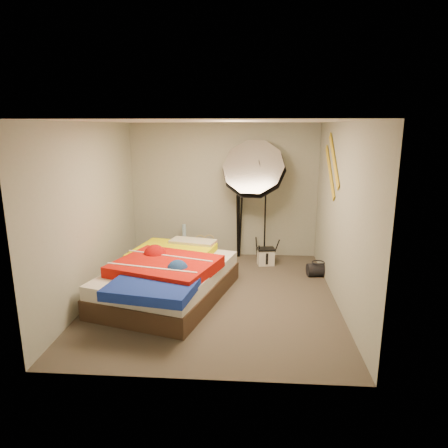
# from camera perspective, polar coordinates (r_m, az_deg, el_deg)

# --- Properties ---
(floor) EXTENTS (4.00, 4.00, 0.00)m
(floor) POSITION_cam_1_polar(r_m,az_deg,el_deg) (5.99, -1.37, -10.24)
(floor) COLOR #4E463A
(floor) RESTS_ON ground
(ceiling) EXTENTS (4.00, 4.00, 0.00)m
(ceiling) POSITION_cam_1_polar(r_m,az_deg,el_deg) (5.47, -1.53, 14.45)
(ceiling) COLOR silver
(ceiling) RESTS_ON wall_back
(wall_back) EXTENTS (3.50, 0.00, 3.50)m
(wall_back) POSITION_cam_1_polar(r_m,az_deg,el_deg) (7.55, -0.02, 4.76)
(wall_back) COLOR #9DA091
(wall_back) RESTS_ON floor
(wall_front) EXTENTS (3.50, 0.00, 3.50)m
(wall_front) POSITION_cam_1_polar(r_m,az_deg,el_deg) (3.68, -4.38, -5.09)
(wall_front) COLOR #9DA091
(wall_front) RESTS_ON floor
(wall_left) EXTENTS (0.00, 4.00, 4.00)m
(wall_left) POSITION_cam_1_polar(r_m,az_deg,el_deg) (6.01, -18.30, 1.70)
(wall_left) COLOR #9DA091
(wall_left) RESTS_ON floor
(wall_right) EXTENTS (0.00, 4.00, 4.00)m
(wall_right) POSITION_cam_1_polar(r_m,az_deg,el_deg) (5.70, 16.34, 1.22)
(wall_right) COLOR #9DA091
(wall_right) RESTS_ON floor
(tote_bag) EXTENTS (0.40, 0.24, 0.39)m
(tote_bag) POSITION_cam_1_polar(r_m,az_deg,el_deg) (7.40, -2.81, -3.90)
(tote_bag) COLOR tan
(tote_bag) RESTS_ON floor
(wrapping_roll) EXTENTS (0.12, 0.20, 0.65)m
(wrapping_roll) POSITION_cam_1_polar(r_m,az_deg,el_deg) (7.57, -5.66, -2.48)
(wrapping_roll) COLOR #4C8FB5
(wrapping_roll) RESTS_ON floor
(camera_case) EXTENTS (0.32, 0.25, 0.29)m
(camera_case) POSITION_cam_1_polar(r_m,az_deg,el_deg) (7.25, 5.98, -4.72)
(camera_case) COLOR silver
(camera_case) RESTS_ON floor
(duffel_bag) EXTENTS (0.38, 0.27, 0.22)m
(duffel_bag) POSITION_cam_1_polar(r_m,az_deg,el_deg) (6.88, 13.27, -6.37)
(duffel_bag) COLOR black
(duffel_bag) RESTS_ON floor
(wall_stripe_upper) EXTENTS (0.02, 0.91, 0.78)m
(wall_stripe_upper) POSITION_cam_1_polar(r_m,az_deg,el_deg) (6.18, 15.44, 8.79)
(wall_stripe_upper) COLOR gold
(wall_stripe_upper) RESTS_ON wall_right
(wall_stripe_lower) EXTENTS (0.02, 0.91, 0.78)m
(wall_stripe_lower) POSITION_cam_1_polar(r_m,az_deg,el_deg) (6.44, 14.90, 7.22)
(wall_stripe_lower) COLOR gold
(wall_stripe_lower) RESTS_ON wall_right
(bed) EXTENTS (1.99, 2.54, 0.62)m
(bed) POSITION_cam_1_polar(r_m,az_deg,el_deg) (5.89, -7.98, -7.51)
(bed) COLOR #412D20
(bed) RESTS_ON floor
(photo_umbrella) EXTENTS (1.44, 1.12, 2.34)m
(photo_umbrella) POSITION_cam_1_polar(r_m,az_deg,el_deg) (7.04, 4.34, 7.57)
(photo_umbrella) COLOR black
(photo_umbrella) RESTS_ON floor
(camera_tripod) EXTENTS (0.08, 0.08, 1.33)m
(camera_tripod) POSITION_cam_1_polar(r_m,az_deg,el_deg) (7.50, 2.13, 0.90)
(camera_tripod) COLOR black
(camera_tripod) RESTS_ON floor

